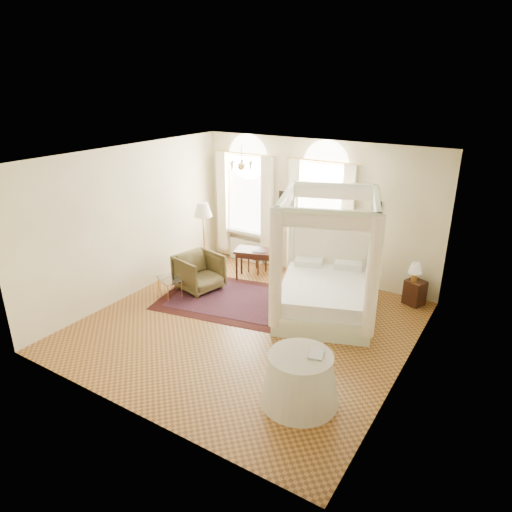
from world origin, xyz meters
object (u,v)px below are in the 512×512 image
(writing_desk, at_px, (257,254))
(armchair, at_px, (199,272))
(floor_lamp, at_px, (203,213))
(side_table, at_px, (300,379))
(nightstand, at_px, (415,292))
(coffee_table, at_px, (170,280))
(canopy_bed, at_px, (325,289))
(stool, at_px, (257,257))

(writing_desk, relative_size, armchair, 1.19)
(floor_lamp, bearing_deg, side_table, -36.89)
(nightstand, relative_size, coffee_table, 0.78)
(canopy_bed, distance_m, nightstand, 2.08)
(nightstand, xyz_separation_m, stool, (-3.80, -0.31, 0.12))
(canopy_bed, xyz_separation_m, side_table, (0.82, -2.74, -0.18))
(floor_lamp, bearing_deg, nightstand, 10.80)
(nightstand, distance_m, side_table, 4.24)
(canopy_bed, bearing_deg, armchair, -171.65)
(nightstand, bearing_deg, stool, -175.39)
(stool, bearing_deg, nightstand, 4.61)
(coffee_table, bearing_deg, stool, 65.88)
(nightstand, height_order, coffee_table, nightstand)
(canopy_bed, bearing_deg, floor_lamp, 171.89)
(stool, height_order, armchair, armchair)
(writing_desk, distance_m, armchair, 1.45)
(writing_desk, distance_m, stool, 0.51)
(side_table, bearing_deg, stool, 129.12)
(writing_desk, xyz_separation_m, coffee_table, (-1.18, -1.78, -0.28))
(armchair, bearing_deg, stool, -8.15)
(writing_desk, bearing_deg, armchair, -124.56)
(canopy_bed, relative_size, stool, 5.95)
(stool, height_order, side_table, side_table)
(floor_lamp, height_order, side_table, floor_lamp)
(writing_desk, height_order, side_table, side_table)
(nightstand, height_order, armchair, armchair)
(canopy_bed, xyz_separation_m, floor_lamp, (-3.49, 0.50, 0.94))
(writing_desk, distance_m, side_table, 4.57)
(stool, distance_m, armchair, 1.68)
(canopy_bed, height_order, floor_lamp, canopy_bed)
(stool, distance_m, floor_lamp, 1.73)
(writing_desk, bearing_deg, canopy_bed, -19.61)
(armchair, relative_size, floor_lamp, 0.53)
(nightstand, height_order, writing_desk, writing_desk)
(floor_lamp, xyz_separation_m, side_table, (4.31, -3.24, -1.11))
(writing_desk, relative_size, side_table, 0.93)
(armchair, xyz_separation_m, floor_lamp, (-0.56, 0.93, 1.09))
(writing_desk, xyz_separation_m, armchair, (-0.81, -1.18, -0.22))
(writing_desk, distance_m, floor_lamp, 1.65)
(canopy_bed, relative_size, coffee_table, 4.01)
(coffee_table, bearing_deg, writing_desk, 56.29)
(stool, xyz_separation_m, floor_lamp, (-1.16, -0.64, 1.12))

